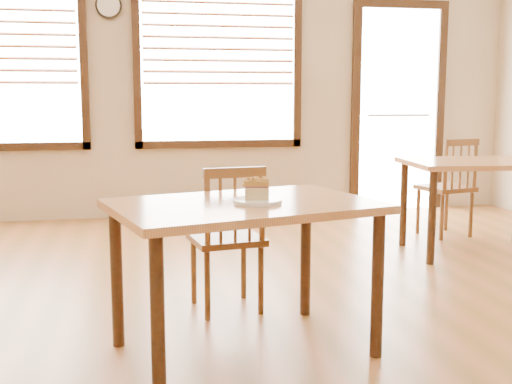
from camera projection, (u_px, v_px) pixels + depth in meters
ground at (272, 369)px, 2.97m from camera, size 8.00×8.00×0.00m
window_right at (219, 42)px, 6.62m from camera, size 1.76×0.10×1.96m
entry_door at (398, 102)px, 7.09m from camera, size 1.08×0.06×2.29m
wall_clock at (109, 5)px, 6.35m from camera, size 0.26×0.05×0.26m
cafe_table_main at (244, 222)px, 3.09m from camera, size 1.40×1.11×0.75m
cafe_chair_main at (228, 237)px, 3.73m from camera, size 0.45×0.45×0.87m
cafe_table_second at (480, 173)px, 5.11m from camera, size 1.21×0.86×0.75m
cafe_chair_second at (448, 186)px, 5.76m from camera, size 0.49×0.49×0.90m
plate at (257, 201)px, 3.05m from camera, size 0.24×0.24×0.02m
cake_slice at (257, 188)px, 3.04m from camera, size 0.13×0.11×0.11m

